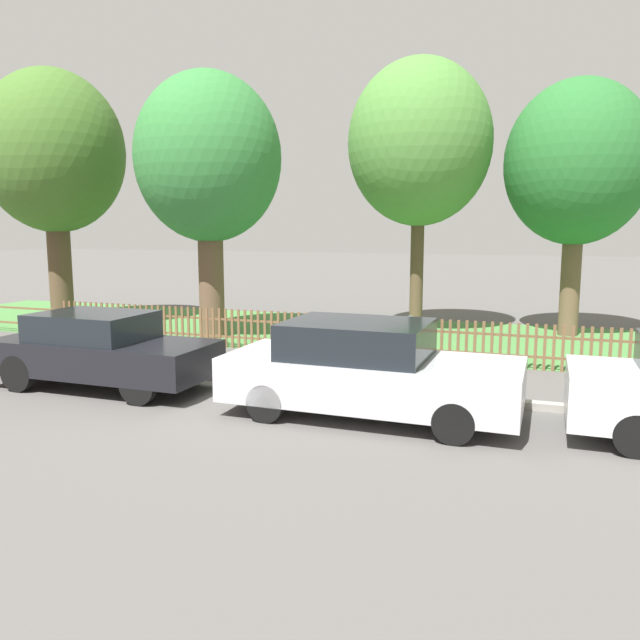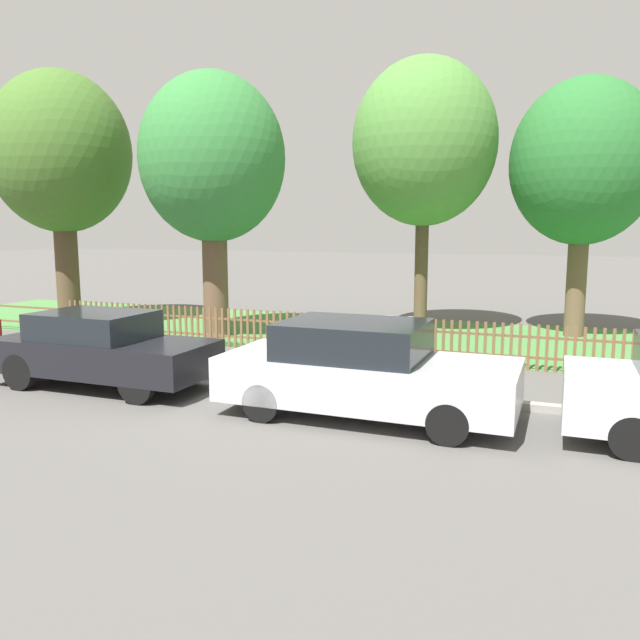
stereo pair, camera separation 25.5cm
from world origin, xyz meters
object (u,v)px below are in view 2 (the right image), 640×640
tree_behind_motorcycle (213,161)px  tree_nearest_kerb (61,155)px  tree_mid_park (424,143)px  parked_car_black_saloon (102,348)px  parked_car_navy_estate (364,370)px  tree_far_left (583,164)px  covered_motorcycle (391,339)px

tree_behind_motorcycle → tree_nearest_kerb: bearing=176.9°
tree_nearest_kerb → tree_mid_park: bearing=13.2°
parked_car_black_saloon → parked_car_navy_estate: size_ratio=0.91×
tree_mid_park → tree_far_left: 4.08m
parked_car_black_saloon → covered_motorcycle: (4.60, 2.90, -0.01)m
parked_car_black_saloon → tree_behind_motorcycle: 6.63m
parked_car_navy_estate → tree_nearest_kerb: tree_nearest_kerb is taller
parked_car_navy_estate → tree_nearest_kerb: 12.98m
covered_motorcycle → tree_behind_motorcycle: bearing=156.8°
parked_car_black_saloon → tree_far_left: (8.05, 8.81, 3.78)m
parked_car_navy_estate → tree_far_left: bearing=71.2°
parked_car_black_saloon → tree_behind_motorcycle: tree_behind_motorcycle is taller
tree_behind_motorcycle → covered_motorcycle: bearing=-24.4°
tree_nearest_kerb → tree_far_left: bearing=12.8°
covered_motorcycle → parked_car_black_saloon: bearing=-146.6°
parked_car_black_saloon → tree_mid_park: bearing=62.7°
parked_car_navy_estate → tree_mid_park: 9.15m
parked_car_navy_estate → covered_motorcycle: (-0.35, 2.93, -0.03)m
parked_car_black_saloon → parked_car_navy_estate: parked_car_navy_estate is taller
covered_motorcycle → tree_mid_park: (-0.50, 5.08, 4.38)m
tree_behind_motorcycle → tree_far_left: 9.48m
tree_mid_park → tree_nearest_kerb: bearing=-166.8°
tree_nearest_kerb → tree_mid_park: 10.33m
parked_car_navy_estate → tree_nearest_kerb: size_ratio=0.61×
parked_car_black_saloon → tree_far_left: bearing=47.5°
tree_mid_park → tree_far_left: tree_mid_park is taller
tree_behind_motorcycle → parked_car_navy_estate: bearing=-43.2°
parked_car_navy_estate → tree_behind_motorcycle: bearing=137.3°
parked_car_black_saloon → parked_car_navy_estate: 4.95m
tree_behind_motorcycle → tree_mid_park: tree_mid_park is taller
parked_car_navy_estate → parked_car_black_saloon: bearing=-179.9°
parked_car_black_saloon → tree_mid_park: size_ratio=0.55×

